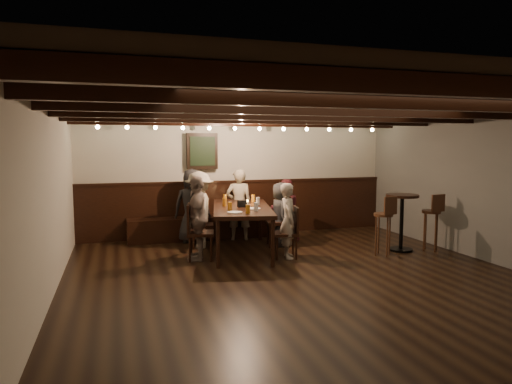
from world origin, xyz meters
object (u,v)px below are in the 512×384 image
object	(u,v)px
person_left_far	(197,218)
person_right_far	(288,221)
person_right_near	(281,214)
person_left_near	(199,210)
person_bench_left	(192,206)
bar_stool_left	(383,233)
bar_stool_right	(431,230)
chair_right_far	(286,242)
high_top_table	(402,214)
chair_left_near	(201,233)
person_bench_centre	(239,205)
chair_left_far	(200,243)
chair_right_near	(279,231)
dining_table	(242,210)
person_bench_right	(285,210)

from	to	relation	value
person_left_far	person_right_far	size ratio (longest dim) A/B	1.10
person_right_near	person_right_far	distance (m)	0.90
person_left_far	person_left_near	bearing A→B (deg)	-180.00
person_bench_left	person_left_near	world-z (taller)	person_bench_left
person_right_far	person_bench_left	bearing A→B (deg)	50.71
bar_stool_left	bar_stool_right	bearing A→B (deg)	-10.42
person_right_far	bar_stool_left	size ratio (longest dim) A/B	1.23
chair_right_far	person_left_far	bearing A→B (deg)	90.00
high_top_table	chair_left_near	bearing A→B (deg)	158.72
person_bench_centre	high_top_table	bearing A→B (deg)	157.47
chair_right_far	chair_left_far	bearing A→B (deg)	90.00
chair_left_near	chair_right_far	size ratio (longest dim) A/B	1.01
chair_left_far	bar_stool_right	world-z (taller)	bar_stool_right
bar_stool_right	person_bench_centre	bearing A→B (deg)	141.77
chair_left_near	chair_right_near	world-z (taller)	chair_right_near
chair_left_near	chair_right_far	world-z (taller)	chair_left_near
person_right_near	bar_stool_left	xyz separation A→B (m)	(1.41, -1.20, -0.22)
chair_left_far	person_right_near	distance (m)	1.75
person_right_near	high_top_table	size ratio (longest dim) A/B	1.18
person_left_near	chair_right_far	bearing A→B (deg)	58.49
bar_stool_right	person_right_near	bearing A→B (deg)	148.36
chair_right_near	person_bench_centre	bearing A→B (deg)	50.18
chair_left_near	chair_right_far	distance (m)	1.69
person_left_near	person_left_far	distance (m)	0.90
high_top_table	bar_stool_right	size ratio (longest dim) A/B	0.99
chair_left_near	chair_right_far	xyz separation A→B (m)	(1.22, -1.18, -0.00)
dining_table	chair_right_near	bearing A→B (deg)	32.01
chair_left_far	chair_right_far	world-z (taller)	chair_left_far
chair_left_far	high_top_table	size ratio (longest dim) A/B	0.91
person_bench_right	bar_stool_right	xyz separation A→B (m)	(2.17, -1.56, -0.23)
bar_stool_right	person_bench_right	bearing A→B (deg)	138.19
chair_left_far	person_right_far	bearing A→B (deg)	90.00
person_left_near	person_right_near	world-z (taller)	person_left_near
person_bench_centre	person_right_far	bearing A→B (deg)	116.57
dining_table	person_left_near	world-z (taller)	person_left_near
person_right_far	bar_stool_left	distance (m)	1.65
chair_left_near	person_right_far	distance (m)	1.76
chair_left_far	person_bench_right	bearing A→B (deg)	129.82
chair_right_far	person_bench_right	bearing A→B (deg)	-7.67
chair_left_near	person_bench_right	xyz separation A→B (m)	(1.68, 0.10, 0.34)
chair_right_far	dining_table	bearing A→B (deg)	57.93
high_top_table	person_bench_centre	bearing A→B (deg)	145.37
dining_table	chair_right_near	size ratio (longest dim) A/B	2.46
chair_right_near	chair_right_far	xyz separation A→B (m)	(-0.19, -0.88, -0.02)
bar_stool_left	bar_stool_right	xyz separation A→B (m)	(1.00, 0.05, 0.00)
chair_left_far	person_left_far	size ratio (longest dim) A/B	0.67
dining_table	person_bench_right	xyz separation A→B (m)	(1.07, 0.69, -0.13)
person_left_far	high_top_table	world-z (taller)	person_left_far
chair_left_far	bar_stool_left	xyz separation A→B (m)	(3.04, -0.63, 0.10)
chair_right_near	person_bench_centre	size ratio (longest dim) A/B	0.67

